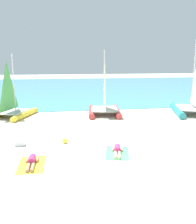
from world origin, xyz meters
name	(u,v)px	position (x,y,z in m)	size (l,w,h in m)	color
ground_plane	(88,115)	(0.00, 10.00, 0.00)	(120.00, 120.00, 0.00)	beige
ocean_water	(72,87)	(0.00, 31.59, 0.03)	(120.00, 40.00, 0.05)	#4C9EB7
sailboat_yellow	(12,108)	(-5.99, 10.15, 0.73)	(3.59, 4.39, 4.93)	yellow
sailboat_red	(104,105)	(1.31, 9.82, 0.78)	(3.09, 4.31, 5.20)	#CC3838
sailboat_teal	(193,104)	(8.54, 8.73, 0.90)	(4.19, 5.30, 6.05)	teal
towel_left	(32,164)	(-3.69, 0.43, 0.01)	(1.10, 1.90, 0.01)	yellow
sunbather_left	(32,161)	(-3.69, 0.50, 0.13)	(0.55, 1.56, 0.30)	#D83372
towel_middle	(117,153)	(0.26, 1.15, 0.01)	(1.10, 1.90, 0.01)	#4CB266
sunbather_middle	(117,150)	(0.27, 1.22, 0.13)	(0.76, 1.56, 0.30)	#D83372
beach_ball	(65,141)	(-2.18, 3.03, 0.14)	(0.29, 0.29, 0.29)	yellow
cooler_box	(20,142)	(-4.52, 3.05, 0.18)	(0.50, 0.36, 0.36)	white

